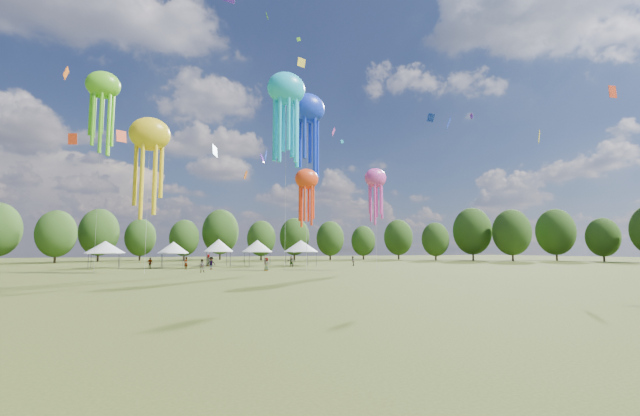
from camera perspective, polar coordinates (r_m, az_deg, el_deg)
name	(u,v)px	position (r m, az deg, el deg)	size (l,w,h in m)	color
ground	(481,308)	(21.85, 20.77, -12.44)	(300.00, 300.00, 0.00)	#384416
spectator_near	(202,266)	(53.54, -15.54, -7.46)	(0.77, 0.60, 1.58)	gray
spectators_far	(247,262)	(65.69, -9.79, -7.13)	(32.44, 19.88, 1.89)	gray
festival_tents	(219,246)	(70.59, -13.36, -5.03)	(35.81, 7.63, 4.40)	#47474C
show_kites	(268,129)	(63.19, -6.92, 10.49)	(36.58, 21.04, 29.37)	yellow
small_kites	(262,58)	(66.29, -7.70, 19.24)	(76.20, 58.93, 39.46)	yellow
treeline	(207,228)	(79.14, -14.90, -2.62)	(201.57, 95.24, 13.43)	#38281C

